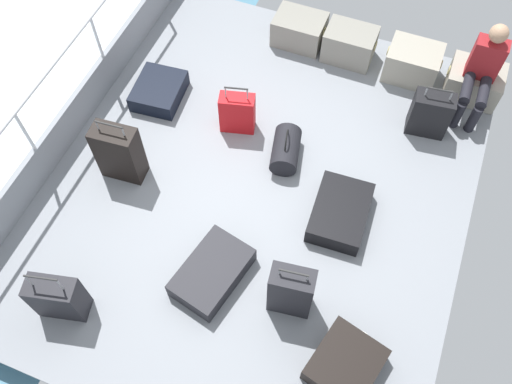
{
  "coord_description": "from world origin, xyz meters",
  "views": [
    {
      "loc": [
        1.11,
        -2.88,
        4.98
      ],
      "look_at": [
        0.07,
        -0.24,
        0.25
      ],
      "focal_mm": 38.33,
      "sensor_mm": 36.0,
      "label": 1
    }
  ],
  "objects_px": {
    "suitcase_1": "(291,291)",
    "suitcase_7": "(212,272)",
    "cargo_crate_0": "(299,30)",
    "suitcase_5": "(159,91)",
    "suitcase_8": "(345,364)",
    "suitcase_6": "(340,213)",
    "cargo_crate_2": "(413,63)",
    "suitcase_2": "(58,298)",
    "suitcase_0": "(430,114)",
    "passenger_seated": "(483,70)",
    "duffel_bag": "(286,150)",
    "suitcase_3": "(237,113)",
    "cargo_crate_3": "(474,82)",
    "suitcase_4": "(119,153)",
    "cargo_crate_1": "(350,44)"
  },
  "relations": [
    {
      "from": "suitcase_1",
      "to": "suitcase_7",
      "type": "distance_m",
      "value": 0.82
    },
    {
      "from": "cargo_crate_0",
      "to": "suitcase_5",
      "type": "xyz_separation_m",
      "value": [
        -1.22,
        -1.48,
        -0.08
      ]
    },
    {
      "from": "suitcase_8",
      "to": "suitcase_6",
      "type": "bearing_deg",
      "value": 108.66
    },
    {
      "from": "cargo_crate_2",
      "to": "suitcase_8",
      "type": "relative_size",
      "value": 0.89
    },
    {
      "from": "suitcase_6",
      "to": "suitcase_7",
      "type": "bearing_deg",
      "value": -131.63
    },
    {
      "from": "suitcase_2",
      "to": "suitcase_1",
      "type": "bearing_deg",
      "value": 22.5
    },
    {
      "from": "suitcase_7",
      "to": "suitcase_8",
      "type": "height_order",
      "value": "suitcase_8"
    },
    {
      "from": "suitcase_0",
      "to": "suitcase_6",
      "type": "xyz_separation_m",
      "value": [
        -0.57,
        -1.45,
        -0.17
      ]
    },
    {
      "from": "passenger_seated",
      "to": "cargo_crate_2",
      "type": "bearing_deg",
      "value": 164.89
    },
    {
      "from": "suitcase_1",
      "to": "duffel_bag",
      "type": "bearing_deg",
      "value": 111.11
    },
    {
      "from": "passenger_seated",
      "to": "suitcase_3",
      "type": "bearing_deg",
      "value": -151.18
    },
    {
      "from": "cargo_crate_3",
      "to": "duffel_bag",
      "type": "height_order",
      "value": "duffel_bag"
    },
    {
      "from": "cargo_crate_3",
      "to": "suitcase_7",
      "type": "height_order",
      "value": "cargo_crate_3"
    },
    {
      "from": "suitcase_0",
      "to": "suitcase_2",
      "type": "height_order",
      "value": "suitcase_2"
    },
    {
      "from": "cargo_crate_2",
      "to": "suitcase_8",
      "type": "xyz_separation_m",
      "value": [
        0.27,
        -3.65,
        -0.1
      ]
    },
    {
      "from": "cargo_crate_3",
      "to": "suitcase_0",
      "type": "bearing_deg",
      "value": -117.47
    },
    {
      "from": "passenger_seated",
      "to": "suitcase_6",
      "type": "xyz_separation_m",
      "value": [
        -0.95,
        -2.01,
        -0.45
      ]
    },
    {
      "from": "suitcase_7",
      "to": "duffel_bag",
      "type": "bearing_deg",
      "value": 83.56
    },
    {
      "from": "suitcase_1",
      "to": "suitcase_2",
      "type": "distance_m",
      "value": 2.1
    },
    {
      "from": "suitcase_1",
      "to": "suitcase_3",
      "type": "xyz_separation_m",
      "value": [
        -1.25,
        1.77,
        -0.08
      ]
    },
    {
      "from": "suitcase_0",
      "to": "duffel_bag",
      "type": "relative_size",
      "value": 1.21
    },
    {
      "from": "suitcase_4",
      "to": "suitcase_6",
      "type": "bearing_deg",
      "value": 7.27
    },
    {
      "from": "cargo_crate_3",
      "to": "duffel_bag",
      "type": "relative_size",
      "value": 1.15
    },
    {
      "from": "suitcase_3",
      "to": "suitcase_4",
      "type": "relative_size",
      "value": 0.8
    },
    {
      "from": "passenger_seated",
      "to": "suitcase_5",
      "type": "bearing_deg",
      "value": -160.23
    },
    {
      "from": "cargo_crate_0",
      "to": "cargo_crate_2",
      "type": "relative_size",
      "value": 1.01
    },
    {
      "from": "cargo_crate_2",
      "to": "suitcase_0",
      "type": "bearing_deg",
      "value": -65.21
    },
    {
      "from": "cargo_crate_1",
      "to": "cargo_crate_3",
      "type": "relative_size",
      "value": 0.98
    },
    {
      "from": "suitcase_1",
      "to": "suitcase_7",
      "type": "bearing_deg",
      "value": -179.04
    },
    {
      "from": "passenger_seated",
      "to": "suitcase_1",
      "type": "distance_m",
      "value": 3.28
    },
    {
      "from": "suitcase_1",
      "to": "suitcase_4",
      "type": "relative_size",
      "value": 0.92
    },
    {
      "from": "cargo_crate_2",
      "to": "suitcase_5",
      "type": "xyz_separation_m",
      "value": [
        -2.67,
        -1.42,
        -0.1
      ]
    },
    {
      "from": "suitcase_2",
      "to": "suitcase_4",
      "type": "bearing_deg",
      "value": 97.76
    },
    {
      "from": "cargo_crate_1",
      "to": "suitcase_7",
      "type": "bearing_deg",
      "value": -96.63
    },
    {
      "from": "cargo_crate_2",
      "to": "suitcase_3",
      "type": "distance_m",
      "value": 2.22
    },
    {
      "from": "suitcase_3",
      "to": "duffel_bag",
      "type": "xyz_separation_m",
      "value": [
        0.65,
        -0.2,
        -0.1
      ]
    },
    {
      "from": "suitcase_2",
      "to": "suitcase_3",
      "type": "distance_m",
      "value": 2.66
    },
    {
      "from": "suitcase_1",
      "to": "duffel_bag",
      "type": "relative_size",
      "value": 1.36
    },
    {
      "from": "suitcase_7",
      "to": "suitcase_8",
      "type": "xyz_separation_m",
      "value": [
        1.44,
        -0.37,
        0.0
      ]
    },
    {
      "from": "suitcase_0",
      "to": "suitcase_5",
      "type": "height_order",
      "value": "suitcase_0"
    },
    {
      "from": "cargo_crate_1",
      "to": "cargo_crate_2",
      "type": "bearing_deg",
      "value": -1.13
    },
    {
      "from": "suitcase_0",
      "to": "suitcase_3",
      "type": "relative_size",
      "value": 1.02
    },
    {
      "from": "cargo_crate_2",
      "to": "cargo_crate_1",
      "type": "bearing_deg",
      "value": 178.87
    },
    {
      "from": "suitcase_3",
      "to": "suitcase_5",
      "type": "height_order",
      "value": "suitcase_3"
    },
    {
      "from": "cargo_crate_0",
      "to": "suitcase_7",
      "type": "distance_m",
      "value": 3.35
    },
    {
      "from": "passenger_seated",
      "to": "suitcase_4",
      "type": "bearing_deg",
      "value": -144.79
    },
    {
      "from": "suitcase_3",
      "to": "passenger_seated",
      "type": "bearing_deg",
      "value": 28.82
    },
    {
      "from": "cargo_crate_0",
      "to": "duffel_bag",
      "type": "distance_m",
      "value": 1.82
    },
    {
      "from": "duffel_bag",
      "to": "suitcase_2",
      "type": "bearing_deg",
      "value": -119.42
    },
    {
      "from": "cargo_crate_3",
      "to": "suitcase_5",
      "type": "height_order",
      "value": "cargo_crate_3"
    }
  ]
}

